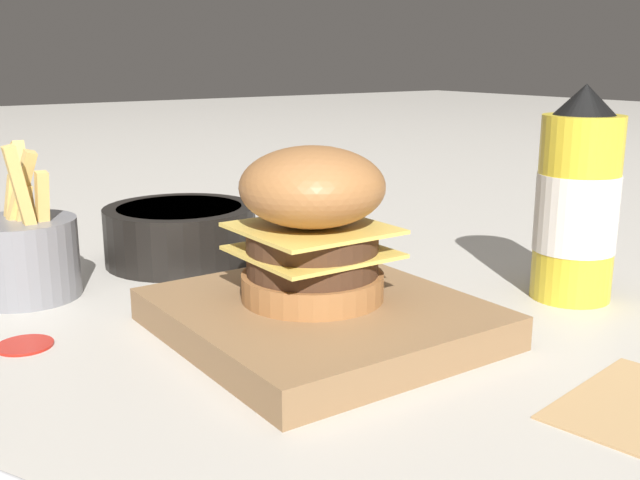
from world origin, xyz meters
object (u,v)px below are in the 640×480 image
(ketchup_bottle, at_px, (577,204))
(fries_basket, at_px, (25,255))
(burger, at_px, (312,223))
(serving_board, at_px, (320,318))
(side_bowl, at_px, (181,233))

(ketchup_bottle, height_order, fries_basket, ketchup_bottle)
(burger, bearing_deg, serving_board, -3.54)
(serving_board, xyz_separation_m, fries_basket, (-0.23, -0.17, 0.03))
(burger, distance_m, fries_basket, 0.28)
(ketchup_bottle, bearing_deg, serving_board, -102.94)
(ketchup_bottle, height_order, side_bowl, ketchup_bottle)
(ketchup_bottle, distance_m, fries_basket, 0.50)
(burger, distance_m, side_bowl, 0.25)
(ketchup_bottle, relative_size, side_bowl, 1.20)
(serving_board, bearing_deg, side_bowl, 179.84)
(serving_board, xyz_separation_m, burger, (-0.01, 0.00, 0.07))
(serving_board, xyz_separation_m, ketchup_bottle, (0.05, 0.24, 0.07))
(side_bowl, bearing_deg, serving_board, -0.16)
(burger, xyz_separation_m, side_bowl, (-0.25, 0.00, -0.06))
(serving_board, distance_m, burger, 0.08)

